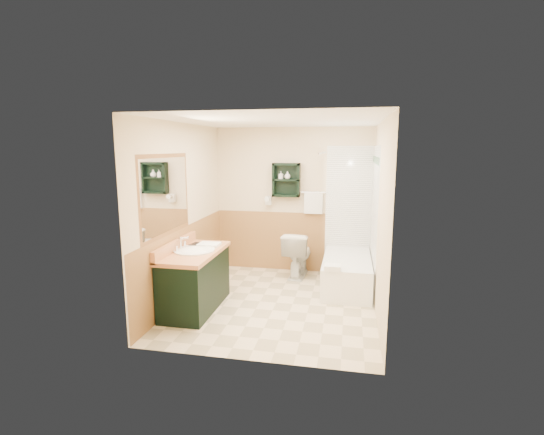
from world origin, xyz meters
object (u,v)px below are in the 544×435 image
Objects in this scene: vanity_book at (191,237)px; vanity at (195,280)px; hair_dryer at (269,200)px; wall_shelf at (286,180)px; toilet at (298,254)px; soap_bottle_a at (281,177)px; soap_bottle_b at (287,176)px; bathtub at (347,272)px.

vanity is at bearing -50.99° from vanity_book.
hair_dryer reaches higher than vanity_book.
wall_shelf is 1.95m from vanity_book.
vanity_book is (-1.29, -1.29, 0.51)m from toilet.
toilet is 1.29m from soap_bottle_a.
hair_dryer is 0.52m from soap_bottle_b.
toilet is 1.89m from vanity_book.
vanity is 0.81× the size of bathtub.
wall_shelf reaches higher than soap_bottle_a.
toilet is 3.61× the size of vanity_book.
soap_bottle_a is at bearing 65.60° from vanity.
hair_dryer reaches higher than bathtub.
vanity_book is (-0.76, -1.52, -0.33)m from hair_dryer.
vanity reaches higher than bathtub.
wall_shelf is 0.74× the size of toilet.
soap_bottle_b reaches higher than hair_dryer.
hair_dryer reaches higher than vanity.
soap_bottle_b is at bearing 0.00° from soap_bottle_a.
vanity_book is 1.64× the size of soap_bottle_b.
soap_bottle_a reaches higher than toilet.
hair_dryer is at bearing 71.82° from vanity.
vanity_book is 1.63× the size of soap_bottle_a.
vanity is 1.94m from toilet.
vanity is at bearing -108.18° from hair_dryer.
vanity_book is at bearing 49.17° from toilet.
vanity is at bearing -114.40° from soap_bottle_a.
wall_shelf is at bearing -37.28° from toilet.
vanity is 0.59m from vanity_book.
toilet is (0.53, -0.23, -0.84)m from hair_dryer.
vanity is (-0.59, -1.81, -0.81)m from hair_dryer.
wall_shelf is at bearing 63.39° from vanity.
hair_dryer is 1.91× the size of soap_bottle_a.
vanity is 1.64× the size of toilet.
bathtub is 2.03× the size of toilet.
hair_dryer is at bearing 73.13° from vanity_book.
vanity_book is at bearing -125.38° from wall_shelf.
vanity_book reaches higher than vanity.
toilet is at bearing -43.69° from soap_bottle_b.
vanity_book is (-2.08, -0.91, 0.64)m from bathtub.
hair_dryer is 0.20× the size of vanity.
soap_bottle_b is (0.11, 0.00, 0.02)m from soap_bottle_a.
soap_bottle_b is (0.92, 1.78, 1.23)m from vanity.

